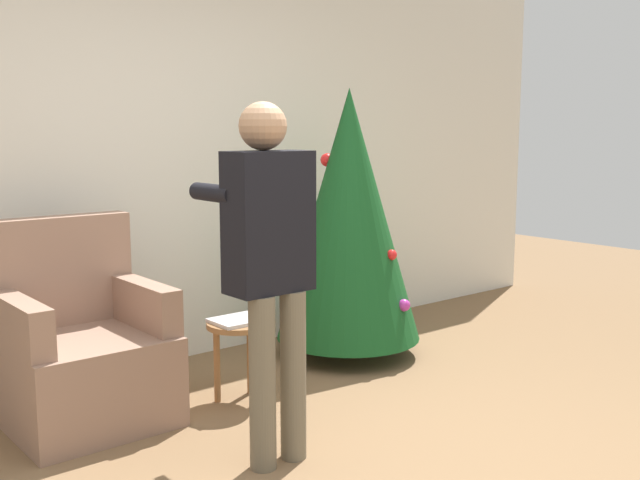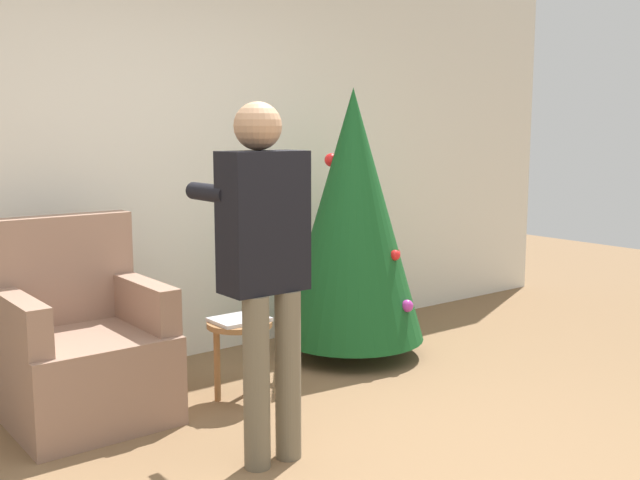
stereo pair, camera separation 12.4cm
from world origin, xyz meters
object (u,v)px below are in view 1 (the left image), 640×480
armchair (82,353)px  christmas_tree (349,215)px  side_stool (240,336)px  person_standing (269,252)px

armchair → christmas_tree: bearing=-0.9°
christmas_tree → armchair: (-1.84, 0.03, -0.59)m
christmas_tree → side_stool: bearing=-165.8°
armchair → side_stool: armchair is taller
christmas_tree → side_stool: (-1.05, -0.27, -0.58)m
person_standing → side_stool: size_ratio=3.59×
armchair → side_stool: size_ratio=2.31×
christmas_tree → side_stool: size_ratio=3.91×
person_standing → side_stool: person_standing is taller
christmas_tree → person_standing: (-1.35, -0.98, 0.02)m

